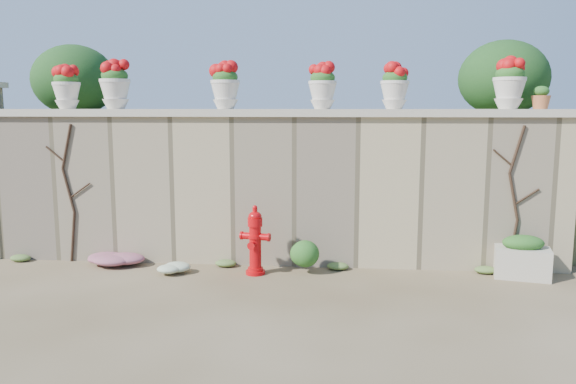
# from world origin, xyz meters

# --- Properties ---
(ground) EXTENTS (80.00, 80.00, 0.00)m
(ground) POSITION_xyz_m (0.00, 0.00, 0.00)
(ground) COLOR brown
(ground) RESTS_ON ground
(stone_wall) EXTENTS (8.00, 0.40, 2.00)m
(stone_wall) POSITION_xyz_m (0.00, 1.80, 1.00)
(stone_wall) COLOR tan
(stone_wall) RESTS_ON ground
(wall_cap) EXTENTS (8.10, 0.52, 0.10)m
(wall_cap) POSITION_xyz_m (0.00, 1.80, 2.05)
(wall_cap) COLOR beige
(wall_cap) RESTS_ON stone_wall
(raised_fill) EXTENTS (9.00, 6.00, 2.00)m
(raised_fill) POSITION_xyz_m (0.00, 5.00, 1.00)
(raised_fill) COLOR #384C23
(raised_fill) RESTS_ON ground
(back_shrub_left) EXTENTS (1.30, 1.30, 1.10)m
(back_shrub_left) POSITION_xyz_m (-3.20, 3.00, 2.55)
(back_shrub_left) COLOR #143814
(back_shrub_left) RESTS_ON raised_fill
(back_shrub_right) EXTENTS (1.30, 1.30, 1.10)m
(back_shrub_right) POSITION_xyz_m (3.40, 3.00, 2.55)
(back_shrub_right) COLOR #143814
(back_shrub_right) RESTS_ON raised_fill
(vine_left) EXTENTS (0.60, 0.04, 1.91)m
(vine_left) POSITION_xyz_m (-2.67, 1.58, 0.99)
(vine_left) COLOR black
(vine_left) RESTS_ON ground
(vine_right) EXTENTS (0.60, 0.04, 1.91)m
(vine_right) POSITION_xyz_m (3.23, 1.58, 0.99)
(vine_right) COLOR black
(vine_right) RESTS_ON ground
(fire_hydrant) EXTENTS (0.39, 0.27, 0.89)m
(fire_hydrant) POSITION_xyz_m (-0.05, 1.22, 0.45)
(fire_hydrant) COLOR #BD070B
(fire_hydrant) RESTS_ON ground
(planter_box) EXTENTS (0.72, 0.51, 0.55)m
(planter_box) POSITION_xyz_m (3.31, 1.37, 0.25)
(planter_box) COLOR beige
(planter_box) RESTS_ON ground
(green_shrub) EXTENTS (0.63, 0.57, 0.60)m
(green_shrub) POSITION_xyz_m (0.53, 1.32, 0.30)
(green_shrub) COLOR #1E5119
(green_shrub) RESTS_ON ground
(magenta_clump) EXTENTS (0.83, 0.55, 0.22)m
(magenta_clump) POSITION_xyz_m (-2.00, 1.39, 0.11)
(magenta_clump) COLOR #D0298B
(magenta_clump) RESTS_ON ground
(white_flowers) EXTENTS (0.51, 0.40, 0.18)m
(white_flowers) POSITION_xyz_m (-1.07, 1.11, 0.09)
(white_flowers) COLOR white
(white_flowers) RESTS_ON ground
(urn_pot_0) EXTENTS (0.37, 0.37, 0.59)m
(urn_pot_0) POSITION_xyz_m (-2.74, 1.80, 2.39)
(urn_pot_0) COLOR beige
(urn_pot_0) RESTS_ON wall_cap
(urn_pot_1) EXTENTS (0.41, 0.41, 0.65)m
(urn_pot_1) POSITION_xyz_m (-2.05, 1.80, 2.42)
(urn_pot_1) COLOR beige
(urn_pot_1) RESTS_ON wall_cap
(urn_pot_2) EXTENTS (0.39, 0.39, 0.61)m
(urn_pot_2) POSITION_xyz_m (-0.53, 1.80, 2.40)
(urn_pot_2) COLOR beige
(urn_pot_2) RESTS_ON wall_cap
(urn_pot_3) EXTENTS (0.37, 0.37, 0.59)m
(urn_pot_3) POSITION_xyz_m (0.77, 1.80, 2.39)
(urn_pot_3) COLOR beige
(urn_pot_3) RESTS_ON wall_cap
(urn_pot_4) EXTENTS (0.37, 0.37, 0.58)m
(urn_pot_4) POSITION_xyz_m (1.70, 1.80, 2.39)
(urn_pot_4) COLOR beige
(urn_pot_4) RESTS_ON wall_cap
(urn_pot_5) EXTENTS (0.41, 0.41, 0.64)m
(urn_pot_5) POSITION_xyz_m (3.15, 1.80, 2.42)
(urn_pot_5) COLOR beige
(urn_pot_5) RESTS_ON wall_cap
(terracotta_pot) EXTENTS (0.24, 0.24, 0.28)m
(terracotta_pot) POSITION_xyz_m (3.55, 1.80, 2.23)
(terracotta_pot) COLOR #B46337
(terracotta_pot) RESTS_ON wall_cap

